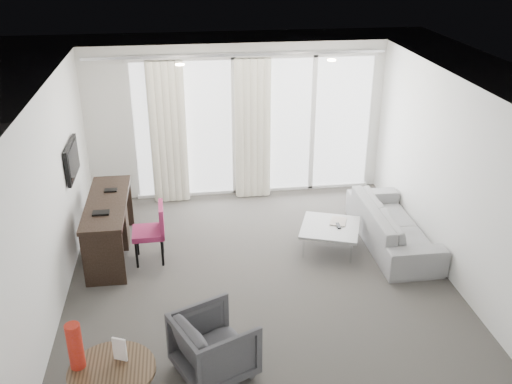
{
  "coord_description": "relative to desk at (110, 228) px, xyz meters",
  "views": [
    {
      "loc": [
        -0.92,
        -6.15,
        4.27
      ],
      "look_at": [
        0.0,
        0.6,
        1.1
      ],
      "focal_mm": 40.0,
      "sensor_mm": 36.0,
      "label": 1
    }
  ],
  "objects": [
    {
      "name": "curtain_left",
      "position": [
        0.87,
        1.66,
        0.79
      ],
      "size": [
        0.6,
        0.2,
        2.38
      ],
      "primitive_type": null,
      "color": "white",
      "rests_on": "ground"
    },
    {
      "name": "tub_armchair",
      "position": [
        1.3,
        -2.62,
        -0.07
      ],
      "size": [
        0.99,
        0.98,
        0.69
      ],
      "primitive_type": "imported",
      "rotation": [
        0.0,
        0.0,
        2.0
      ],
      "color": "#3A393D",
      "rests_on": "floor"
    },
    {
      "name": "tv",
      "position": [
        -0.44,
        0.29,
        0.94
      ],
      "size": [
        0.05,
        0.8,
        0.5
      ],
      "primitive_type": null,
      "color": "black",
      "rests_on": "wall_left"
    },
    {
      "name": "curtain_track",
      "position": [
        2.02,
        1.66,
        2.04
      ],
      "size": [
        4.8,
        0.04,
        0.04
      ],
      "primitive_type": null,
      "color": "#B2B2B7",
      "rests_on": "ceiling"
    },
    {
      "name": "ceiling",
      "position": [
        2.02,
        -1.16,
        2.19
      ],
      "size": [
        5.0,
        6.0,
        0.0
      ],
      "primitive_type": "cube",
      "color": "white",
      "rests_on": "ground"
    },
    {
      "name": "wall_front",
      "position": [
        2.02,
        -4.16,
        0.89
      ],
      "size": [
        5.0,
        0.0,
        2.6
      ],
      "primitive_type": "cube",
      "color": "silver",
      "rests_on": "ground"
    },
    {
      "name": "wall_right",
      "position": [
        4.52,
        -1.16,
        0.89
      ],
      "size": [
        0.0,
        6.0,
        2.6
      ],
      "primitive_type": "cube",
      "color": "silver",
      "rests_on": "ground"
    },
    {
      "name": "curtain_right",
      "position": [
        2.27,
        1.66,
        0.79
      ],
      "size": [
        0.6,
        0.2,
        2.38
      ],
      "primitive_type": null,
      "color": "white",
      "rests_on": "ground"
    },
    {
      "name": "desk_chair",
      "position": [
        0.55,
        -0.27,
        0.01
      ],
      "size": [
        0.48,
        0.45,
        0.85
      ],
      "primitive_type": null,
      "rotation": [
        0.0,
        0.0,
        0.03
      ],
      "color": "#8F224C",
      "rests_on": "floor"
    },
    {
      "name": "sofa",
      "position": [
        4.09,
        -0.26,
        -0.11
      ],
      "size": [
        0.82,
        2.09,
        0.61
      ],
      "primitive_type": "imported",
      "rotation": [
        0.0,
        0.0,
        1.57
      ],
      "color": "gray",
      "rests_on": "floor"
    },
    {
      "name": "window_frame",
      "position": [
        2.32,
        1.81,
        0.79
      ],
      "size": [
        4.1,
        0.06,
        2.44
      ],
      "primitive_type": null,
      "color": "white",
      "rests_on": "ground"
    },
    {
      "name": "desk",
      "position": [
        0.0,
        0.0,
        0.0
      ],
      "size": [
        0.55,
        1.77,
        0.83
      ],
      "primitive_type": null,
      "color": "black",
      "rests_on": "floor"
    },
    {
      "name": "rattan_chair_a",
      "position": [
        2.81,
        2.75,
        -0.04
      ],
      "size": [
        0.65,
        0.65,
        0.74
      ],
      "primitive_type": null,
      "rotation": [
        0.0,
        0.0,
        -0.34
      ],
      "color": "brown",
      "rests_on": "terrace_slab"
    },
    {
      "name": "wall_left",
      "position": [
        -0.48,
        -1.16,
        0.89
      ],
      "size": [
        0.0,
        6.0,
        2.6
      ],
      "primitive_type": "cube",
      "color": "silver",
      "rests_on": "ground"
    },
    {
      "name": "red_lamp",
      "position": [
        0.04,
        -3.09,
        0.14
      ],
      "size": [
        0.26,
        0.26,
        1.1
      ],
      "primitive_type": "cylinder",
      "rotation": [
        0.0,
        0.0,
        0.18
      ],
      "color": "#A82115",
      "rests_on": "floor"
    },
    {
      "name": "magazine",
      "position": [
        3.28,
        -0.18,
        -0.05
      ],
      "size": [
        0.33,
        0.36,
        0.02
      ],
      "primitive_type": null,
      "rotation": [
        0.0,
        0.0,
        -0.39
      ],
      "color": "gray",
      "rests_on": "coffee_table"
    },
    {
      "name": "downlight_a",
      "position": [
        1.12,
        0.44,
        2.18
      ],
      "size": [
        0.12,
        0.12,
        0.02
      ],
      "primitive_type": "cylinder",
      "color": "#FFE0B2",
      "rests_on": "ceiling"
    },
    {
      "name": "terrace_slab",
      "position": [
        2.32,
        3.34,
        -0.47
      ],
      "size": [
        5.6,
        3.0,
        0.12
      ],
      "primitive_type": "cube",
      "color": "#4D4D50",
      "rests_on": "ground"
    },
    {
      "name": "downlight_b",
      "position": [
        3.22,
        0.44,
        2.18
      ],
      "size": [
        0.12,
        0.12,
        0.02
      ],
      "primitive_type": "cylinder",
      "color": "#FFE0B2",
      "rests_on": "ceiling"
    },
    {
      "name": "rattan_table",
      "position": [
        3.12,
        2.61,
        -0.16
      ],
      "size": [
        0.52,
        0.52,
        0.51
      ],
      "primitive_type": null,
      "rotation": [
        0.0,
        0.0,
        -0.02
      ],
      "color": "brown",
      "rests_on": "terrace_slab"
    },
    {
      "name": "menu_card",
      "position": [
        0.42,
        -3.05,
        0.31
      ],
      "size": [
        0.13,
        0.07,
        0.24
      ],
      "primitive_type": null,
      "rotation": [
        0.0,
        0.0,
        -0.41
      ],
      "color": "white",
      "rests_on": "round_table"
    },
    {
      "name": "balustrade",
      "position": [
        2.32,
        4.79,
        0.09
      ],
      "size": [
        5.5,
        0.06,
        1.05
      ],
      "primitive_type": null,
      "color": "#B2B2B7",
      "rests_on": "terrace_slab"
    },
    {
      "name": "rattan_chair_b",
      "position": [
        3.94,
        3.21,
        0.02
      ],
      "size": [
        0.77,
        0.77,
        0.86
      ],
      "primitive_type": null,
      "rotation": [
        0.0,
        0.0,
        -0.41
      ],
      "color": "brown",
      "rests_on": "terrace_slab"
    },
    {
      "name": "window_panel",
      "position": [
        2.32,
        1.83,
        0.79
      ],
      "size": [
        4.0,
        0.02,
        2.38
      ],
      "primitive_type": null,
      "color": "white",
      "rests_on": "ground"
    },
    {
      "name": "remote",
      "position": [
        3.25,
        -0.31,
        -0.05
      ],
      "size": [
        0.06,
        0.18,
        0.02
      ],
      "primitive_type": null,
      "rotation": [
        0.0,
        0.0,
        -0.05
      ],
      "color": "black",
      "rests_on": "coffee_table"
    },
    {
      "name": "floor",
      "position": [
        2.02,
        -1.16,
        -0.41
      ],
      "size": [
        5.0,
        6.0,
        0.0
      ],
      "primitive_type": "cube",
      "color": "#413E3A",
      "rests_on": "ground"
    },
    {
      "name": "coffee_table",
      "position": [
        3.13,
        -0.3,
        -0.23
      ],
      "size": [
        1.04,
        1.04,
        0.36
      ],
      "primitive_type": null,
      "rotation": [
        0.0,
        0.0,
        -0.35
      ],
      "color": "gray",
      "rests_on": "floor"
    }
  ]
}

